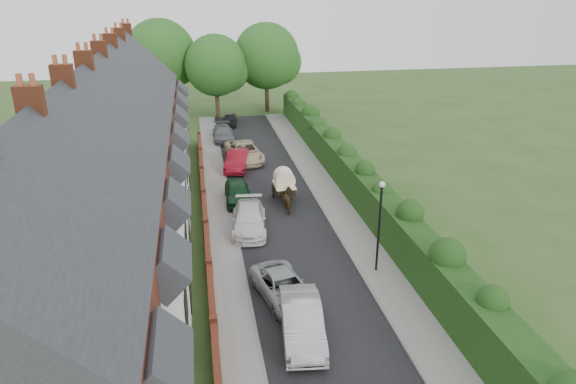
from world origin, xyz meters
name	(u,v)px	position (x,y,z in m)	size (l,w,h in m)	color
ground	(334,324)	(0.00, 0.00, 0.00)	(140.00, 140.00, 0.00)	#2D4C1E
road	(282,222)	(-0.50, 11.00, 0.01)	(6.00, 58.00, 0.02)	black
pavement_hedge_side	(343,216)	(3.60, 11.00, 0.06)	(2.20, 58.00, 0.12)	gray
pavement_house_side	(222,226)	(-4.35, 11.00, 0.06)	(1.70, 58.00, 0.12)	gray
kerb_hedge_side	(328,217)	(2.55, 11.00, 0.07)	(0.18, 58.00, 0.13)	gray
kerb_house_side	(235,225)	(-3.55, 11.00, 0.07)	(0.18, 58.00, 0.13)	gray
hedge	(371,193)	(5.40, 11.00, 1.60)	(2.10, 58.00, 2.85)	black
terrace_row	(103,172)	(-10.87, 9.98, 4.47)	(9.05, 40.50, 11.50)	maroon
garden_wall_row	(206,228)	(-5.35, 10.00, 0.46)	(0.35, 40.35, 1.10)	brown
lamppost	(380,216)	(3.40, 4.00, 3.30)	(0.32, 0.32, 5.16)	black
tree_far_left	(219,67)	(-2.65, 40.08, 5.71)	(7.14, 6.80, 9.29)	#332316
tree_far_right	(270,58)	(3.39, 42.08, 6.31)	(7.98, 7.60, 10.31)	#332316
tree_far_back	(164,56)	(-8.59, 43.08, 6.62)	(8.40, 8.00, 10.82)	#332316
car_silver_a	(302,321)	(-1.60, -0.60, 0.81)	(1.70, 4.89, 1.61)	#B2B1B6
car_silver_b	(284,287)	(-1.88, 2.38, 0.65)	(2.16, 4.69, 1.30)	#A5A8AC
car_white	(249,219)	(-2.69, 10.21, 0.73)	(2.06, 5.06, 1.47)	white
car_green	(237,192)	(-3.00, 14.79, 0.74)	(1.74, 4.32, 1.47)	#10381B
car_red	(237,160)	(-2.37, 21.80, 0.77)	(1.63, 4.66, 1.54)	maroon
car_beige	(244,152)	(-1.60, 23.87, 0.79)	(2.62, 5.68, 1.58)	beige
car_grey	(223,133)	(-3.00, 30.48, 0.70)	(1.96, 4.82, 1.40)	slate
car_black	(230,120)	(-1.94, 36.13, 0.64)	(1.50, 3.73, 1.27)	black
horse	(289,201)	(0.28, 12.59, 0.76)	(0.82, 1.81, 1.53)	#412E18
horse_cart	(284,182)	(0.28, 14.55, 1.34)	(1.47, 3.25, 2.35)	black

